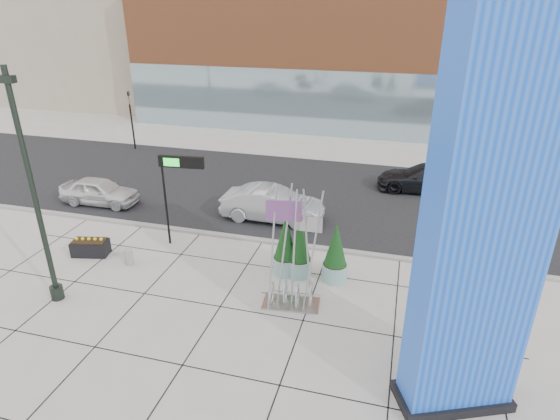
% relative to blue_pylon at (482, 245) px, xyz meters
% --- Properties ---
extents(ground, '(160.00, 160.00, 0.00)m').
position_rel_blue_pylon_xyz_m(ground, '(-8.62, 3.27, -4.79)').
color(ground, '#9E9991').
rests_on(ground, ground).
extents(street_asphalt, '(80.00, 12.00, 0.02)m').
position_rel_blue_pylon_xyz_m(street_asphalt, '(-8.62, 13.27, -4.78)').
color(street_asphalt, black).
rests_on(street_asphalt, ground).
extents(curb_edge, '(80.00, 0.30, 0.12)m').
position_rel_blue_pylon_xyz_m(curb_edge, '(-8.62, 7.27, -4.73)').
color(curb_edge, gray).
rests_on(curb_edge, ground).
extents(tower_podium, '(34.00, 10.00, 11.00)m').
position_rel_blue_pylon_xyz_m(tower_podium, '(-7.62, 30.27, 0.71)').
color(tower_podium, '#A85831').
rests_on(tower_podium, ground).
extents(tower_glass_front, '(34.00, 0.60, 5.00)m').
position_rel_blue_pylon_xyz_m(tower_glass_front, '(-7.62, 25.47, -2.29)').
color(tower_glass_front, '#8CA5B2').
rests_on(tower_glass_front, ground).
extents(blue_pylon, '(3.26, 2.39, 9.92)m').
position_rel_blue_pylon_xyz_m(blue_pylon, '(0.00, 0.00, 0.00)').
color(blue_pylon, blue).
rests_on(blue_pylon, ground).
extents(lamp_post, '(0.53, 0.45, 8.18)m').
position_rel_blue_pylon_xyz_m(lamp_post, '(-13.50, 1.19, -1.44)').
color(lamp_post, black).
rests_on(lamp_post, ground).
extents(public_art_sculpture, '(2.09, 1.21, 4.54)m').
position_rel_blue_pylon_xyz_m(public_art_sculpture, '(-5.23, 3.07, -3.60)').
color(public_art_sculpture, '#B5B7BA').
rests_on(public_art_sculpture, ground).
extents(concrete_bollard, '(0.35, 0.35, 0.68)m').
position_rel_blue_pylon_xyz_m(concrete_bollard, '(-12.29, 3.99, -4.45)').
color(concrete_bollard, gray).
rests_on(concrete_bollard, ground).
extents(overhead_street_sign, '(1.93, 0.35, 4.08)m').
position_rel_blue_pylon_xyz_m(overhead_street_sign, '(-10.85, 6.06, -1.29)').
color(overhead_street_sign, black).
rests_on(overhead_street_sign, ground).
extents(round_planter_east, '(0.97, 0.97, 2.43)m').
position_rel_blue_pylon_xyz_m(round_planter_east, '(-4.02, 5.07, -3.64)').
color(round_planter_east, '#7DA8A3').
rests_on(round_planter_east, ground).
extents(round_planter_mid, '(0.98, 0.98, 2.46)m').
position_rel_blue_pylon_xyz_m(round_planter_mid, '(-5.42, 5.07, -3.63)').
color(round_planter_mid, '#7DA8A3').
rests_on(round_planter_mid, ground).
extents(round_planter_west, '(0.98, 0.98, 2.46)m').
position_rel_blue_pylon_xyz_m(round_planter_west, '(-5.98, 5.07, -3.63)').
color(round_planter_west, '#7DA8A3').
rests_on(round_planter_west, ground).
extents(box_planter_north, '(1.60, 1.04, 0.81)m').
position_rel_blue_pylon_xyz_m(box_planter_north, '(-14.29, 4.27, -4.42)').
color(box_planter_north, black).
rests_on(box_planter_north, ground).
extents(car_white_west, '(4.15, 1.78, 1.40)m').
position_rel_blue_pylon_xyz_m(car_white_west, '(-17.11, 9.07, -4.09)').
color(car_white_west, silver).
rests_on(car_white_west, ground).
extents(car_silver_mid, '(4.92, 1.72, 1.62)m').
position_rel_blue_pylon_xyz_m(car_silver_mid, '(-7.81, 9.56, -3.98)').
color(car_silver_mid, '#A6A8AD').
rests_on(car_silver_mid, ground).
extents(car_dark_east, '(5.33, 2.35, 1.52)m').
position_rel_blue_pylon_xyz_m(car_dark_east, '(-0.61, 15.42, -4.03)').
color(car_dark_east, black).
rests_on(car_dark_east, ground).
extents(traffic_signal, '(0.15, 0.18, 4.10)m').
position_rel_blue_pylon_xyz_m(traffic_signal, '(-20.62, 18.27, -2.49)').
color(traffic_signal, black).
rests_on(traffic_signal, ground).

